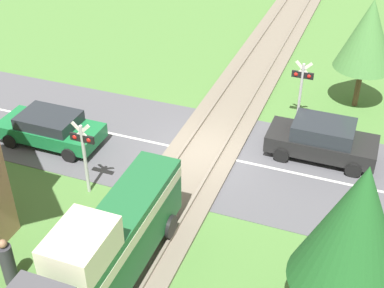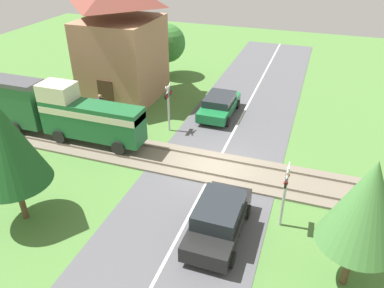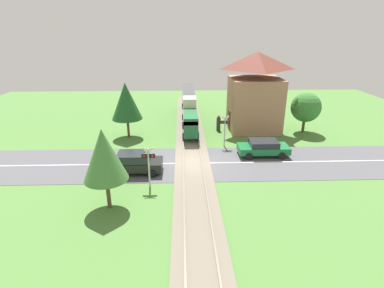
{
  "view_description": "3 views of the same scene",
  "coord_description": "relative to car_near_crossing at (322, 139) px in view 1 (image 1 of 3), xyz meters",
  "views": [
    {
      "loc": [
        -5.76,
        16.41,
        12.18
      ],
      "look_at": [
        0.0,
        1.18,
        1.2
      ],
      "focal_mm": 50.0,
      "sensor_mm": 36.0,
      "label": 1
    },
    {
      "loc": [
        -15.06,
        -4.08,
        10.57
      ],
      "look_at": [
        0.0,
        1.18,
        1.2
      ],
      "focal_mm": 35.0,
      "sensor_mm": 36.0,
      "label": 2
    },
    {
      "loc": [
        -0.78,
        -21.68,
        10.04
      ],
      "look_at": [
        0.0,
        1.18,
        1.2
      ],
      "focal_mm": 28.0,
      "sensor_mm": 36.0,
      "label": 3
    }
  ],
  "objects": [
    {
      "name": "road_surface",
      "position": [
        4.38,
        1.44,
        -0.8
      ],
      "size": [
        48.0,
        6.4,
        0.02
      ],
      "color": "#515156",
      "rests_on": "ground_plane"
    },
    {
      "name": "ground_plane",
      "position": [
        4.38,
        1.44,
        -0.81
      ],
      "size": [
        60.0,
        60.0,
        0.0
      ],
      "primitive_type": "plane",
      "color": "#4C7A38"
    },
    {
      "name": "car_far_side",
      "position": [
        10.39,
        2.88,
        -0.09
      ],
      "size": [
        4.2,
        1.98,
        1.33
      ],
      "color": "#197038",
      "rests_on": "ground_plane"
    },
    {
      "name": "pedestrian_by_station",
      "position": [
        7.4,
        9.63,
        -0.05
      ],
      "size": [
        0.41,
        0.41,
        1.67
      ],
      "color": "#333338",
      "rests_on": "ground_plane"
    },
    {
      "name": "tree_beyond_track",
      "position": [
        -0.81,
        -4.67,
        2.62
      ],
      "size": [
        2.54,
        2.54,
        4.96
      ],
      "color": "brown",
      "rests_on": "ground_plane"
    },
    {
      "name": "tree_roadside_hedge",
      "position": [
        -1.69,
        7.85,
        2.81
      ],
      "size": [
        2.91,
        2.91,
        5.37
      ],
      "color": "brown",
      "rests_on": "ground_plane"
    },
    {
      "name": "crossing_signal_east_approach",
      "position": [
        7.41,
        5.11,
        1.06
      ],
      "size": [
        0.9,
        0.18,
        2.89
      ],
      "color": "#B7B7B7",
      "rests_on": "ground_plane"
    },
    {
      "name": "crossing_signal_west_approach",
      "position": [
        1.36,
        -2.23,
        1.06
      ],
      "size": [
        0.9,
        0.18,
        2.89
      ],
      "color": "#B7B7B7",
      "rests_on": "ground_plane"
    },
    {
      "name": "track_bed",
      "position": [
        4.38,
        1.44,
        -0.74
      ],
      "size": [
        2.8,
        48.0,
        0.24
      ],
      "color": "#756B5B",
      "rests_on": "ground_plane"
    },
    {
      "name": "car_near_crossing",
      "position": [
        0.0,
        0.0,
        0.0
      ],
      "size": [
        4.17,
        1.95,
        1.56
      ],
      "color": "black",
      "rests_on": "ground_plane"
    }
  ]
}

